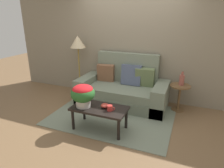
% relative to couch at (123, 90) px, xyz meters
% --- Properties ---
extents(ground_plane, '(14.00, 14.00, 0.00)m').
position_rel_couch_xyz_m(ground_plane, '(0.01, -0.62, -0.33)').
color(ground_plane, brown).
extents(wall_back, '(6.40, 0.12, 2.61)m').
position_rel_couch_xyz_m(wall_back, '(0.01, 0.50, 0.98)').
color(wall_back, gray).
rests_on(wall_back, ground).
extents(area_rug, '(2.41, 1.76, 0.01)m').
position_rel_couch_xyz_m(area_rug, '(0.01, -0.69, -0.32)').
color(area_rug, gray).
rests_on(area_rug, ground).
extents(couch, '(2.02, 0.94, 1.14)m').
position_rel_couch_xyz_m(couch, '(0.00, 0.00, 0.00)').
color(couch, '#626B59').
rests_on(couch, ground).
extents(coffee_table, '(0.98, 0.51, 0.43)m').
position_rel_couch_xyz_m(coffee_table, '(-0.02, -1.23, 0.04)').
color(coffee_table, black).
rests_on(coffee_table, ground).
extents(side_table, '(0.42, 0.42, 0.58)m').
position_rel_couch_xyz_m(side_table, '(1.24, 0.10, 0.07)').
color(side_table, brown).
rests_on(side_table, ground).
extents(floor_lamp, '(0.38, 0.38, 1.50)m').
position_rel_couch_xyz_m(floor_lamp, '(-1.25, 0.16, 0.92)').
color(floor_lamp, olive).
rests_on(floor_lamp, ground).
extents(potted_plant, '(0.42, 0.42, 0.41)m').
position_rel_couch_xyz_m(potted_plant, '(-0.30, -1.30, 0.35)').
color(potted_plant, '#B7B2A8').
rests_on(potted_plant, coffee_table).
extents(coffee_mug, '(0.14, 0.09, 0.10)m').
position_rel_couch_xyz_m(coffee_mug, '(0.20, -1.27, 0.15)').
color(coffee_mug, red).
rests_on(coffee_mug, coffee_table).
extents(snack_bowl, '(0.15, 0.15, 0.07)m').
position_rel_couch_xyz_m(snack_bowl, '(0.07, -1.20, 0.14)').
color(snack_bowl, '#B2382D').
rests_on(snack_bowl, coffee_table).
extents(table_vase, '(0.10, 0.10, 0.29)m').
position_rel_couch_xyz_m(table_vase, '(1.25, 0.12, 0.36)').
color(table_vase, '#934C42').
rests_on(table_vase, side_table).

